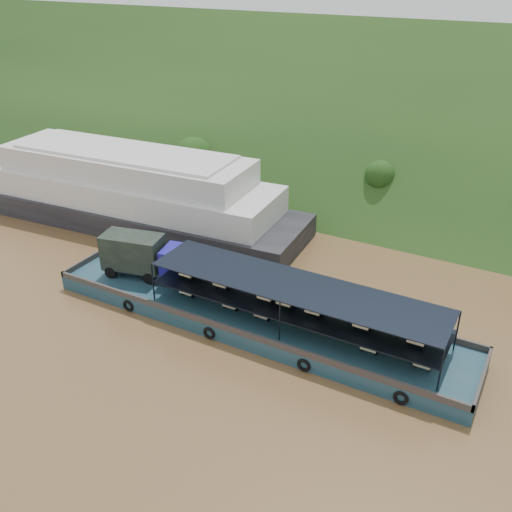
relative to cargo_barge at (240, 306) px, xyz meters
The scene contains 4 objects.
ground 2.42m from the cargo_barge, 68.36° to the left, with size 160.00×160.00×0.00m, color brown.
hillside 37.95m from the cargo_barge, 88.85° to the left, with size 140.00×28.00×28.00m, color #193513.
cargo_barge is the anchor object (origin of this frame).
passenger_ferry 23.41m from the cargo_barge, 151.91° to the left, with size 40.75×13.00×8.12m.
Camera 1 is at (19.13, -35.22, 26.30)m, focal length 40.00 mm.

